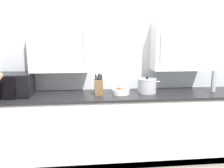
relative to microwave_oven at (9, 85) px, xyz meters
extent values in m
cube|color=silver|center=(1.51, 0.35, 0.35)|extent=(4.39, 0.10, 2.89)
cube|color=white|center=(0.66, 0.14, 0.49)|extent=(0.79, 0.32, 0.69)
cylinder|color=#B7BABF|center=(0.99, -0.04, 0.49)|extent=(0.01, 0.01, 0.41)
cube|color=white|center=(2.37, 0.14, 0.49)|extent=(0.79, 0.32, 0.69)
cylinder|color=#B7BABF|center=(2.03, -0.04, 0.49)|extent=(0.01, 0.01, 0.41)
cube|color=white|center=(1.51, -0.04, -0.64)|extent=(3.80, 0.65, 0.91)
cube|color=#232326|center=(1.51, -0.04, -0.17)|extent=(3.84, 0.69, 0.03)
cube|color=black|center=(1.51, -0.34, -1.05)|extent=(3.80, 0.04, 0.09)
cube|color=black|center=(0.02, 0.01, 0.00)|extent=(0.55, 0.39, 0.30)
cube|color=beige|center=(-0.05, 0.00, 0.00)|extent=(0.36, 0.33, 0.24)
cube|color=black|center=(0.22, -0.19, 0.00)|extent=(0.15, 0.01, 0.28)
cylinder|color=#B7BABF|center=(2.83, -0.03, -0.01)|extent=(0.07, 0.07, 0.27)
cylinder|color=#B7BABF|center=(2.83, -0.03, 0.14)|extent=(0.07, 0.07, 0.03)
cylinder|color=white|center=(1.49, -0.05, -0.12)|extent=(0.24, 0.24, 0.07)
cylinder|color=slate|center=(1.49, -0.05, -0.10)|extent=(0.19, 0.19, 0.04)
sphere|color=red|center=(1.47, -0.06, -0.08)|extent=(0.04, 0.04, 0.04)
sphere|color=red|center=(1.45, -0.06, -0.08)|extent=(0.05, 0.05, 0.05)
sphere|color=orange|center=(1.46, -0.05, -0.08)|extent=(0.06, 0.06, 0.06)
sphere|color=orange|center=(1.51, -0.04, -0.08)|extent=(0.04, 0.04, 0.04)
sphere|color=#5B9333|center=(1.49, -0.05, -0.08)|extent=(0.05, 0.05, 0.05)
cube|color=brown|center=(1.18, -0.05, -0.05)|extent=(0.11, 0.15, 0.20)
cylinder|color=black|center=(1.14, -0.07, 0.09)|extent=(0.02, 0.02, 0.08)
cylinder|color=black|center=(1.16, -0.07, 0.08)|extent=(0.02, 0.02, 0.05)
cylinder|color=black|center=(1.18, -0.07, 0.09)|extent=(0.02, 0.02, 0.08)
cylinder|color=black|center=(1.20, -0.07, 0.09)|extent=(0.02, 0.02, 0.08)
cylinder|color=black|center=(1.22, -0.07, 0.09)|extent=(0.02, 0.02, 0.07)
cylinder|color=#B7BABF|center=(1.86, -0.01, -0.06)|extent=(0.26, 0.26, 0.18)
cylinder|color=#B7BABF|center=(1.86, -0.01, 0.04)|extent=(0.27, 0.27, 0.02)
cylinder|color=black|center=(1.86, -0.01, 0.06)|extent=(0.04, 0.04, 0.03)
cylinder|color=#B7BABF|center=(1.71, -0.01, 0.01)|extent=(0.05, 0.02, 0.02)
cylinder|color=#B7BABF|center=(2.02, -0.01, 0.01)|extent=(0.05, 0.02, 0.02)
camera|label=1|loc=(1.03, -3.18, 0.59)|focal=37.85mm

